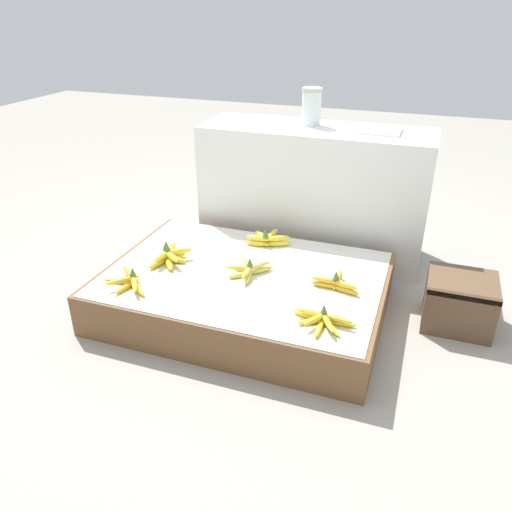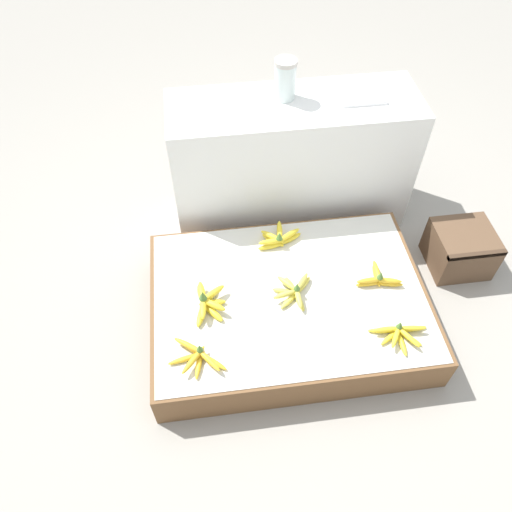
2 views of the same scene
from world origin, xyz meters
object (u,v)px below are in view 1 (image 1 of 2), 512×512
(banana_bunch_front_left, at_px, (129,281))
(foam_tray_white, at_px, (380,130))
(banana_bunch_front_midright, at_px, (322,320))
(banana_bunch_middle_midleft, at_px, (248,269))
(wooden_crate, at_px, (459,302))
(banana_bunch_back_midleft, at_px, (267,239))
(glass_jar, at_px, (312,106))
(banana_bunch_middle_midright, at_px, (336,282))
(banana_bunch_middle_left, at_px, (170,256))

(banana_bunch_front_left, relative_size, foam_tray_white, 1.15)
(banana_bunch_front_midright, distance_m, foam_tray_white, 1.16)
(banana_bunch_front_midright, distance_m, banana_bunch_middle_midleft, 0.50)
(wooden_crate, xyz_separation_m, banana_bunch_back_midleft, (-0.94, 0.10, 0.12))
(banana_bunch_front_left, height_order, glass_jar, glass_jar)
(banana_bunch_middle_midleft, height_order, banana_bunch_back_midleft, banana_bunch_back_midleft)
(wooden_crate, relative_size, banana_bunch_back_midleft, 1.27)
(banana_bunch_front_midright, height_order, banana_bunch_back_midleft, banana_bunch_back_midleft)
(glass_jar, bearing_deg, banana_bunch_back_midleft, -100.56)
(banana_bunch_middle_midright, xyz_separation_m, banana_bunch_back_midleft, (-0.42, 0.31, 0.00))
(banana_bunch_middle_midleft, distance_m, glass_jar, 0.99)
(banana_bunch_middle_left, relative_size, banana_bunch_back_midleft, 1.01)
(banana_bunch_front_midright, bearing_deg, banana_bunch_front_left, 179.47)
(banana_bunch_middle_midright, height_order, glass_jar, glass_jar)
(banana_bunch_middle_midright, bearing_deg, banana_bunch_back_midleft, 143.36)
(wooden_crate, xyz_separation_m, banana_bunch_front_midright, (-0.52, -0.51, 0.11))
(banana_bunch_back_midleft, bearing_deg, banana_bunch_front_midright, -54.72)
(banana_bunch_middle_left, relative_size, glass_jar, 1.22)
(glass_jar, bearing_deg, banana_bunch_middle_left, -120.08)
(glass_jar, bearing_deg, banana_bunch_middle_midright, -66.67)
(banana_bunch_front_midright, relative_size, banana_bunch_middle_midright, 1.18)
(banana_bunch_front_midright, xyz_separation_m, banana_bunch_middle_left, (-0.81, 0.27, 0.01))
(banana_bunch_middle_midleft, relative_size, glass_jar, 1.05)
(banana_bunch_middle_left, height_order, banana_bunch_middle_midright, banana_bunch_middle_left)
(wooden_crate, distance_m, foam_tray_white, 0.95)
(banana_bunch_middle_left, bearing_deg, banana_bunch_back_midleft, 41.87)
(banana_bunch_front_left, distance_m, foam_tray_white, 1.45)
(glass_jar, bearing_deg, foam_tray_white, -4.27)
(banana_bunch_middle_midright, height_order, banana_bunch_back_midleft, banana_bunch_back_midleft)
(banana_bunch_front_left, height_order, banana_bunch_front_midright, banana_bunch_front_left)
(banana_bunch_back_midleft, height_order, foam_tray_white, foam_tray_white)
(banana_bunch_middle_left, bearing_deg, foam_tray_white, 42.87)
(banana_bunch_front_left, height_order, banana_bunch_middle_midleft, banana_bunch_middle_midleft)
(wooden_crate, relative_size, foam_tray_white, 1.37)
(banana_bunch_front_left, height_order, banana_bunch_middle_left, banana_bunch_middle_left)
(wooden_crate, relative_size, banana_bunch_front_left, 1.20)
(foam_tray_white, bearing_deg, banana_bunch_middle_midleft, -119.94)
(banana_bunch_middle_midleft, bearing_deg, banana_bunch_back_midleft, 92.96)
(banana_bunch_middle_left, xyz_separation_m, foam_tray_white, (0.83, 0.77, 0.49))
(banana_bunch_back_midleft, xyz_separation_m, foam_tray_white, (0.45, 0.43, 0.50))
(banana_bunch_back_midleft, bearing_deg, foam_tray_white, 43.68)
(banana_bunch_back_midleft, height_order, glass_jar, glass_jar)
(foam_tray_white, bearing_deg, banana_bunch_front_midright, -91.45)
(wooden_crate, relative_size, banana_bunch_front_midright, 1.14)
(banana_bunch_middle_midright, bearing_deg, foam_tray_white, 87.33)
(banana_bunch_middle_midleft, xyz_separation_m, foam_tray_white, (0.44, 0.76, 0.50))
(banana_bunch_middle_left, xyz_separation_m, banana_bunch_back_midleft, (0.38, 0.34, -0.00))
(wooden_crate, distance_m, glass_jar, 1.24)
(banana_bunch_front_midright, distance_m, banana_bunch_middle_midright, 0.29)
(banana_bunch_back_midleft, bearing_deg, banana_bunch_middle_left, -138.13)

